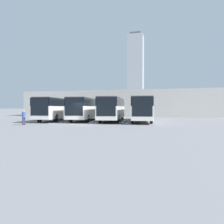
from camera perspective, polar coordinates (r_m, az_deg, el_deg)
ground_plane at (r=25.69m, az=-7.63°, el=-3.14°), size 600.00×600.00×0.00m
bus_0 at (r=30.22m, az=7.71°, el=0.95°), size 4.00×12.63×3.24m
curb_divider_0 at (r=28.76m, az=3.24°, el=-2.51°), size 0.91×5.61×0.15m
bus_1 at (r=30.90m, az=0.13°, el=0.96°), size 4.00×12.63×3.24m
curb_divider_1 at (r=29.76m, az=-4.55°, el=-2.39°), size 0.91×5.61×0.15m
bus_2 at (r=32.43m, az=-6.77°, el=0.97°), size 4.00×12.63×3.24m
curb_divider_2 at (r=31.60m, az=-11.42°, el=-2.20°), size 0.91×5.61×0.15m
bus_3 at (r=33.36m, az=-13.87°, el=0.95°), size 4.00×12.63×3.24m
pedestrian at (r=25.85m, az=-22.06°, el=-1.23°), size 0.46×0.46×1.64m
station_building at (r=48.59m, az=2.75°, el=2.23°), size 44.21×11.42×5.56m
office_tower at (r=231.07m, az=6.21°, el=10.34°), size 15.55×15.55×78.58m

